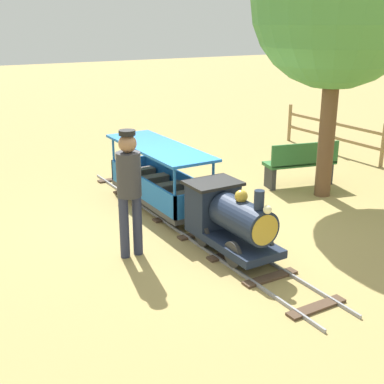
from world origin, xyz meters
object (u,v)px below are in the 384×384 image
object	(u,v)px
passenger_car	(159,182)
conductor_person	(129,184)
oak_tree_near	(338,2)
park_bench	(301,164)
locomotive	(229,217)

from	to	relation	value
passenger_car	conductor_person	distance (m)	1.86
conductor_person	oak_tree_near	distance (m)	4.39
passenger_car	park_bench	bearing A→B (deg)	173.67
park_bench	oak_tree_near	bearing A→B (deg)	88.39
passenger_car	park_bench	world-z (taller)	passenger_car
locomotive	oak_tree_near	xyz separation A→B (m)	(-2.67, -1.05, 2.63)
passenger_car	oak_tree_near	distance (m)	3.90
conductor_person	oak_tree_near	bearing A→B (deg)	-172.31
park_bench	oak_tree_near	xyz separation A→B (m)	(0.02, 0.58, 2.70)
locomotive	park_bench	world-z (taller)	locomotive
locomotive	conductor_person	distance (m)	1.33
locomotive	park_bench	bearing A→B (deg)	-148.68
oak_tree_near	locomotive	bearing A→B (deg)	21.54
conductor_person	park_bench	bearing A→B (deg)	-163.98
conductor_person	park_bench	world-z (taller)	conductor_person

